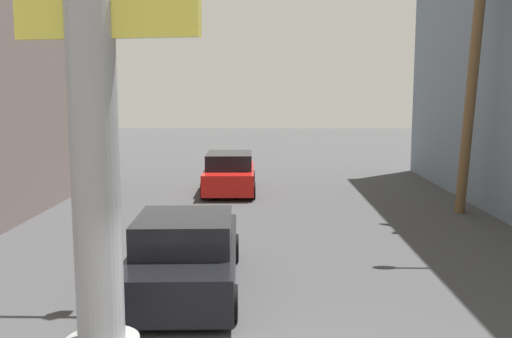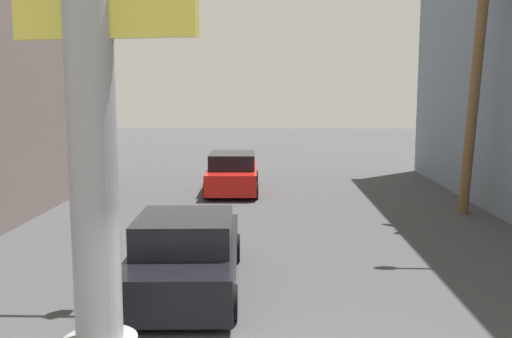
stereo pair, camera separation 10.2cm
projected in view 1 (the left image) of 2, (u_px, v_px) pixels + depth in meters
The scene contains 6 objects.
ground_plane at pixel (260, 230), 16.40m from camera, with size 92.36×92.36×0.00m, color #424244.
neon_sign_pole at pixel (91, 44), 7.05m from camera, with size 2.73×0.99×9.49m.
car_lead at pixel (186, 254), 11.50m from camera, with size 2.29×5.11×1.56m.
car_far at pixel (229, 173), 22.65m from camera, with size 2.14×4.52×1.56m.
palm_tree_far_left at pixel (95, 55), 23.03m from camera, with size 2.88×2.89×9.62m.
palm_tree_mid_right at pixel (477, 47), 17.82m from camera, with size 2.74×2.79×8.30m.
Camera 1 is at (0.18, -6.02, 3.96)m, focal length 40.00 mm.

